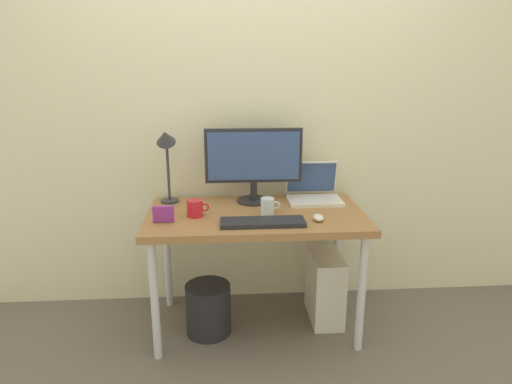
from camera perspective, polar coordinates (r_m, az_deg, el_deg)
ground_plane at (r=2.85m, az=-0.00°, el=-16.36°), size 6.00×6.00×0.00m
back_wall at (r=2.81m, az=-0.57°, el=11.39°), size 4.40×0.04×2.60m
desk at (r=2.56m, az=-0.00°, el=-4.07°), size 1.21×0.67×0.72m
monitor at (r=2.67m, az=-0.30°, el=4.01°), size 0.57×0.20×0.44m
laptop at (r=2.78m, az=7.23°, el=0.16°), size 0.32×0.26×0.23m
desk_lamp at (r=2.67m, az=-11.25°, el=5.36°), size 0.11×0.16×0.47m
keyboard at (r=2.35m, az=0.85°, el=-3.84°), size 0.44×0.14×0.02m
mouse at (r=2.43m, az=7.85°, el=-3.22°), size 0.06×0.09×0.03m
coffee_mug at (r=2.49m, az=-7.69°, el=-2.05°), size 0.12×0.09×0.09m
glass_cup at (r=2.50m, az=1.48°, el=-1.81°), size 0.11×0.07×0.09m
photo_frame at (r=2.41m, az=-11.61°, el=-2.75°), size 0.11×0.03×0.09m
computer_tower at (r=2.85m, az=8.68°, el=-11.68°), size 0.18×0.36×0.42m
wastebasket at (r=2.72m, az=-6.03°, el=-14.44°), size 0.26×0.26×0.30m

